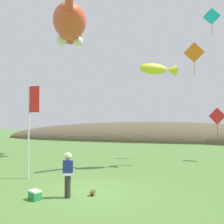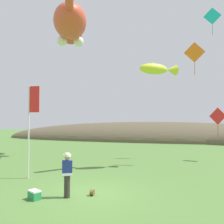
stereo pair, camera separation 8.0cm
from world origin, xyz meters
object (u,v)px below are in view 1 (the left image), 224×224
at_px(festival_attendant, 68,174).
at_px(kite_diamond_red, 217,116).
at_px(kite_giant_cat, 70,25).
at_px(kite_fish_windsock, 157,69).
at_px(picnic_cooler, 35,195).
at_px(kite_diamond_orange, 194,53).
at_px(kite_spool, 93,192).
at_px(festival_banner_pole, 31,117).
at_px(kite_diamond_teal, 212,16).

relative_size(festival_attendant, kite_diamond_red, 0.80).
relative_size(kite_giant_cat, kite_diamond_red, 3.92).
xyz_separation_m(festival_attendant, kite_fish_windsock, (3.02, 7.41, 5.53)).
height_order(picnic_cooler, kite_diamond_orange, kite_diamond_orange).
height_order(kite_spool, picnic_cooler, picnic_cooler).
xyz_separation_m(picnic_cooler, kite_giant_cat, (-3.14, 10.08, 10.75)).
height_order(festival_attendant, kite_diamond_orange, kite_diamond_orange).
relative_size(kite_spool, kite_diamond_orange, 0.11).
bearing_deg(picnic_cooler, kite_giant_cat, 107.30).
bearing_deg(kite_diamond_red, picnic_cooler, -125.45).
bearing_deg(kite_spool, kite_diamond_orange, 61.75).
bearing_deg(kite_diamond_orange, kite_fish_windsock, -146.66).
height_order(picnic_cooler, kite_fish_windsock, kite_fish_windsock).
xyz_separation_m(festival_attendant, festival_banner_pole, (-3.28, 2.49, 2.29)).
height_order(kite_giant_cat, kite_diamond_red, kite_giant_cat).
xyz_separation_m(kite_giant_cat, kite_fish_windsock, (7.29, -2.13, -4.45)).
bearing_deg(kite_spool, kite_diamond_teal, 62.81).
height_order(festival_banner_pole, kite_diamond_orange, kite_diamond_orange).
relative_size(kite_spool, kite_diamond_red, 0.12).
relative_size(kite_giant_cat, kite_fish_windsock, 3.30).
bearing_deg(festival_attendant, festival_banner_pole, 142.79).
distance_m(kite_giant_cat, kite_diamond_orange, 10.22).
xyz_separation_m(kite_giant_cat, kite_diamond_orange, (9.72, -0.53, -3.10)).
bearing_deg(kite_diamond_red, kite_diamond_orange, -129.10).
relative_size(festival_banner_pole, kite_fish_windsock, 1.88).
bearing_deg(kite_diamond_teal, festival_attendant, -119.39).
distance_m(picnic_cooler, kite_diamond_red, 14.75).
height_order(kite_fish_windsock, kite_diamond_teal, kite_diamond_teal).
distance_m(festival_attendant, festival_banner_pole, 4.71).
distance_m(picnic_cooler, festival_banner_pole, 4.82).
relative_size(kite_fish_windsock, kite_diamond_teal, 1.13).
height_order(kite_spool, kite_diamond_teal, kite_diamond_teal).
bearing_deg(festival_banner_pole, kite_diamond_orange, 36.74).
bearing_deg(festival_attendant, kite_fish_windsock, 67.81).
distance_m(kite_fish_windsock, kite_diamond_teal, 8.44).
distance_m(picnic_cooler, kite_giant_cat, 15.07).
xyz_separation_m(kite_diamond_orange, kite_diamond_teal, (1.65, 3.61, 3.87)).
bearing_deg(kite_giant_cat, kite_fish_windsock, -16.28).
distance_m(festival_banner_pole, kite_fish_windsock, 8.62).
xyz_separation_m(kite_spool, festival_banner_pole, (-4.16, 1.98, 3.11)).
bearing_deg(kite_diamond_red, kite_spool, -120.69).
relative_size(festival_attendant, kite_spool, 6.72).
bearing_deg(kite_diamond_teal, festival_banner_pole, -135.71).
bearing_deg(kite_fish_windsock, kite_spool, -107.20).
bearing_deg(kite_giant_cat, festival_banner_pole, -81.97).
bearing_deg(kite_diamond_orange, kite_spool, -118.25).
relative_size(festival_attendant, picnic_cooler, 3.03).
xyz_separation_m(picnic_cooler, kite_diamond_teal, (8.24, 13.17, 11.53)).
height_order(picnic_cooler, kite_giant_cat, kite_giant_cat).
xyz_separation_m(kite_spool, kite_diamond_teal, (6.22, 12.11, 11.58)).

